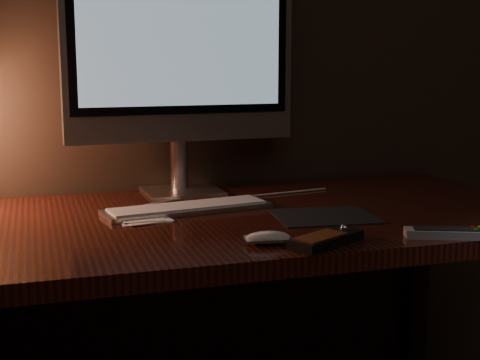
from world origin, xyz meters
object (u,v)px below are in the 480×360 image
object	(u,v)px
keyboard	(188,208)
media_remote	(326,239)
monitor	(181,49)
mouse	(268,239)
tv_remote	(448,233)
desk	(212,260)

from	to	relation	value
keyboard	media_remote	bearing A→B (deg)	-71.92
monitor	keyboard	distance (m)	0.44
mouse	tv_remote	size ratio (longest dim) A/B	0.51
media_remote	desk	bearing A→B (deg)	81.26
desk	media_remote	distance (m)	0.43
tv_remote	media_remote	bearing A→B (deg)	-163.04
media_remote	tv_remote	bearing A→B (deg)	-33.32
monitor	tv_remote	xyz separation A→B (m)	(0.42, -0.63, -0.38)
desk	keyboard	size ratio (longest dim) A/B	3.88
monitor	keyboard	world-z (taller)	monitor
keyboard	tv_remote	xyz separation A→B (m)	(0.46, -0.41, 0.00)
keyboard	tv_remote	bearing A→B (deg)	-50.50
monitor	media_remote	size ratio (longest dim) A/B	3.69
monitor	mouse	distance (m)	0.68
monitor	tv_remote	bearing A→B (deg)	-58.97
tv_remote	desk	bearing A→B (deg)	156.61
desk	keyboard	world-z (taller)	keyboard
monitor	tv_remote	distance (m)	0.85
desk	mouse	distance (m)	0.37
keyboard	media_remote	distance (m)	0.43
desk	monitor	bearing A→B (deg)	96.14
monitor	media_remote	world-z (taller)	monitor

